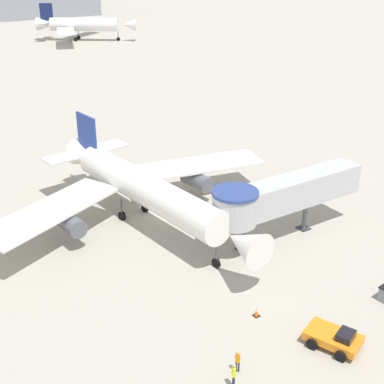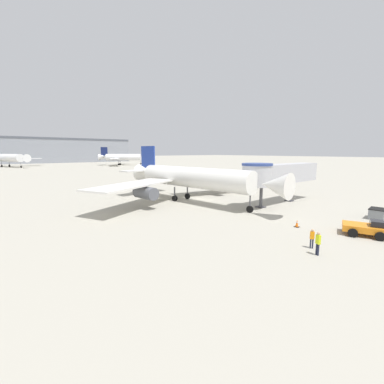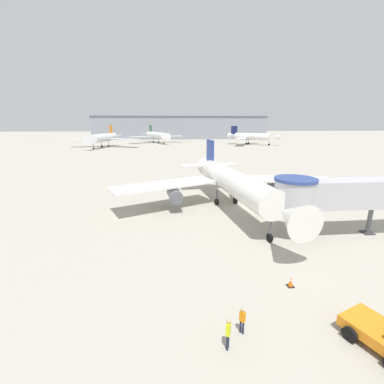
{
  "view_description": "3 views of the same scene",
  "coord_description": "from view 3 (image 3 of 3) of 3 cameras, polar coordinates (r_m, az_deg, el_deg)",
  "views": [
    {
      "loc": [
        -23.8,
        -43.24,
        25.32
      ],
      "look_at": [
        -0.35,
        -6.62,
        5.22
      ],
      "focal_mm": 50.0,
      "sensor_mm": 36.0,
      "label": 1
    },
    {
      "loc": [
        -26.86,
        -31.52,
        7.75
      ],
      "look_at": [
        -4.27,
        -3.77,
        2.1
      ],
      "focal_mm": 24.0,
      "sensor_mm": 36.0,
      "label": 2
    },
    {
      "loc": [
        -10.74,
        -33.8,
        11.3
      ],
      "look_at": [
        -7.5,
        0.35,
        2.2
      ],
      "focal_mm": 24.0,
      "sensor_mm": 36.0,
      "label": 3
    }
  ],
  "objects": [
    {
      "name": "traffic_cone_starboard_wing",
      "position": [
        40.33,
        27.46,
        -2.67
      ],
      "size": [
        0.41,
        0.41,
        0.68
      ],
      "color": "black",
      "rests_on": "ground_plane"
    },
    {
      "name": "traffic_cone_near_nose",
      "position": [
        20.7,
        21.09,
        -18.12
      ],
      "size": [
        0.47,
        0.47,
        0.78
      ],
      "color": "black",
      "rests_on": "ground_plane"
    },
    {
      "name": "ground_crew_wing_walker",
      "position": [
        15.98,
        11.12,
        -25.91
      ],
      "size": [
        0.34,
        0.35,
        1.62
      ],
      "rotation": [
        0.0,
        0.0,
        2.29
      ],
      "color": "#1E2338",
      "rests_on": "ground_plane"
    },
    {
      "name": "jet_bridge",
      "position": [
        30.03,
        30.17,
        -0.25
      ],
      "size": [
        16.4,
        4.1,
        6.2
      ],
      "rotation": [
        0.0,
        0.0,
        -0.0
      ],
      "color": "#B7B7BC",
      "rests_on": "ground_plane"
    },
    {
      "name": "background_jet_green_tail",
      "position": [
        161.86,
        -7.81,
        12.37
      ],
      "size": [
        33.19,
        33.49,
        10.63
      ],
      "rotation": [
        0.0,
        0.0,
        0.36
      ],
      "color": "white",
      "rests_on": "ground_plane"
    },
    {
      "name": "ground_crew_marshaller",
      "position": [
        15.01,
        8.04,
        -28.38
      ],
      "size": [
        0.34,
        0.4,
        1.82
      ],
      "rotation": [
        0.0,
        0.0,
        4.26
      ],
      "color": "#1E2338",
      "rests_on": "ground_plane"
    },
    {
      "name": "main_airplane",
      "position": [
        35.19,
        8.71,
        2.23
      ],
      "size": [
        32.6,
        29.14,
        8.73
      ],
      "rotation": [
        0.0,
        0.0,
        0.12
      ],
      "color": "white",
      "rests_on": "ground_plane"
    },
    {
      "name": "background_jet_orange_tail",
      "position": [
        136.25,
        -19.19,
        11.31
      ],
      "size": [
        35.56,
        31.73,
        10.89
      ],
      "rotation": [
        0.0,
        0.0,
        -0.17
      ],
      "color": "silver",
      "rests_on": "ground_plane"
    },
    {
      "name": "terminal_building",
      "position": [
        209.09,
        -2.56,
        14.11
      ],
      "size": [
        132.16,
        22.71,
        17.26
      ],
      "color": "gray",
      "rests_on": "ground_plane"
    },
    {
      "name": "background_jet_navy_tail",
      "position": [
        150.7,
        12.95,
        11.92
      ],
      "size": [
        26.48,
        27.99,
        10.31
      ],
      "rotation": [
        0.0,
        0.0,
        0.92
      ],
      "color": "white",
      "rests_on": "ground_plane"
    },
    {
      "name": "ground_plane",
      "position": [
        37.22,
        11.64,
        -3.14
      ],
      "size": [
        800.0,
        800.0,
        0.0
      ],
      "primitive_type": "plane",
      "color": "#A8A393"
    }
  ]
}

